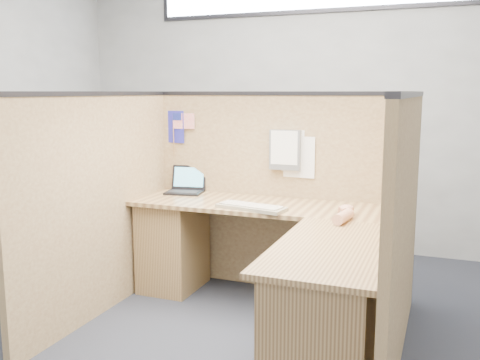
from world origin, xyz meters
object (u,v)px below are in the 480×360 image
at_px(l_desk, 272,268).
at_px(laptop, 187,186).
at_px(keyboard, 251,207).
at_px(mouse, 347,212).

relative_size(l_desk, laptop, 6.23).
distance_m(l_desk, laptop, 1.15).
bearing_deg(keyboard, laptop, 159.87).
bearing_deg(l_desk, keyboard, 138.18).
distance_m(keyboard, mouse, 0.65).
bearing_deg(l_desk, mouse, 30.30).
xyz_separation_m(l_desk, keyboard, (-0.21, 0.19, 0.35)).
bearing_deg(keyboard, l_desk, -31.56).
distance_m(l_desk, keyboard, 0.45).
xyz_separation_m(keyboard, mouse, (0.64, 0.06, 0.01)).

